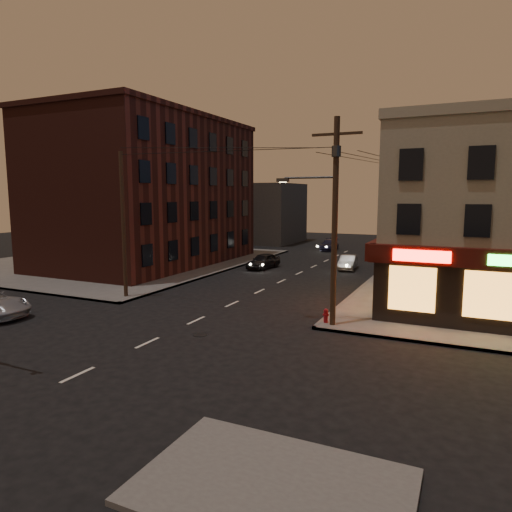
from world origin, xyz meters
The scene contains 13 objects.
ground centered at (0.00, 0.00, 0.00)m, with size 120.00×120.00×0.00m, color black.
sidewalk_nw centered at (-18.00, 19.00, 0.07)m, with size 24.00×28.00×0.15m, color #514F4C.
brick_apartment centered at (-14.50, 19.00, 6.65)m, with size 12.00×20.00×13.00m, color #461C16.
bg_building_ne_a centered at (14.00, 38.00, 3.50)m, with size 10.00×12.00×7.00m, color #3F3D3A.
bg_building_nw centered at (-13.00, 42.00, 4.00)m, with size 9.00×10.00×8.00m, color #3F3D3A.
bg_building_ne_b centered at (12.00, 52.00, 3.00)m, with size 8.00×8.00×6.00m, color #3F3D3A.
utility_pole_main centered at (6.68, 5.80, 5.76)m, with size 4.20×0.44×10.00m.
utility_pole_far centered at (6.80, 32.00, 4.65)m, with size 0.26×0.26×9.00m, color #382619.
utility_pole_west centered at (-6.80, 6.50, 4.65)m, with size 0.24×0.24×9.00m, color #382619.
sedan_near centered at (-3.70, 20.93, 0.68)m, with size 1.61×3.99×1.36m, color black.
sedan_mid centered at (3.21, 23.70, 0.62)m, with size 1.31×3.75×1.24m, color #64625D.
sedan_far centered at (-2.10, 36.45, 0.64)m, with size 1.78×4.39×1.27m, color #1C1D38.
fire_hydrant centered at (6.40, 6.00, 0.54)m, with size 0.32×0.32×0.72m.
Camera 1 is at (12.63, -15.66, 6.53)m, focal length 32.00 mm.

